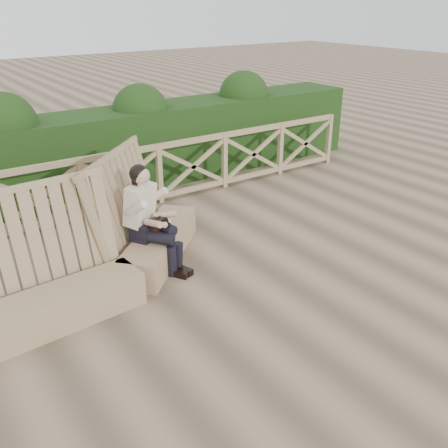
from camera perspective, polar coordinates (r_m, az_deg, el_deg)
ground at (r=6.30m, az=2.22°, el=-8.69°), size 60.00×60.00×0.00m
bench at (r=6.58m, az=-13.03°, el=-3.89°), size 3.60×2.11×1.56m
woman at (r=6.77m, az=-8.59°, el=0.93°), size 0.70×0.97×1.48m
guardrail at (r=8.82m, az=-11.53°, el=4.82°), size 10.10×0.09×1.10m
hedge at (r=9.82m, az=-14.52°, el=7.76°), size 12.00×1.20×1.50m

